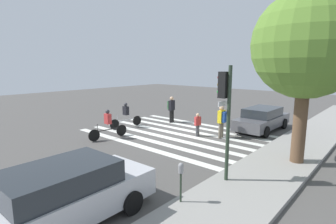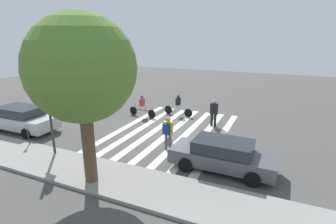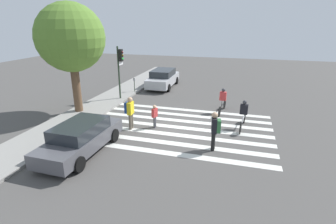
{
  "view_description": "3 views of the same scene",
  "coord_description": "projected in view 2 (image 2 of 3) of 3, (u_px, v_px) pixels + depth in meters",
  "views": [
    {
      "loc": [
        11.46,
        9.47,
        3.9
      ],
      "look_at": [
        -0.12,
        -0.68,
        1.18
      ],
      "focal_mm": 28.0,
      "sensor_mm": 36.0,
      "label": 1
    },
    {
      "loc": [
        -6.13,
        14.17,
        5.83
      ],
      "look_at": [
        0.42,
        -0.45,
        1.11
      ],
      "focal_mm": 28.0,
      "sensor_mm": 36.0,
      "label": 2
    },
    {
      "loc": [
        -13.11,
        -3.12,
        5.61
      ],
      "look_at": [
        -0.6,
        0.48,
        1.06
      ],
      "focal_mm": 28.0,
      "sensor_mm": 36.0,
      "label": 3
    }
  ],
  "objects": [
    {
      "name": "ground_plane",
      "position": [
        171.0,
        132.0,
        16.46
      ],
      "size": [
        60.0,
        60.0,
        0.0
      ],
      "primitive_type": "plane",
      "color": "#4C4947"
    },
    {
      "name": "sidewalk_curb",
      "position": [
        112.0,
        178.0,
        10.97
      ],
      "size": [
        36.0,
        2.5,
        0.14
      ],
      "color": "gray",
      "rests_on": "ground_plane"
    },
    {
      "name": "crosswalk_stripes",
      "position": [
        171.0,
        131.0,
        16.46
      ],
      "size": [
        6.53,
        10.0,
        0.01
      ],
      "color": "silver",
      "rests_on": "ground_plane"
    },
    {
      "name": "traffic_light",
      "position": [
        51.0,
        102.0,
        12.55
      ],
      "size": [
        0.6,
        0.5,
        3.92
      ],
      "color": "#283828",
      "rests_on": "ground_plane"
    },
    {
      "name": "parking_meter",
      "position": [
        27.0,
        130.0,
        13.99
      ],
      "size": [
        0.15,
        0.15,
        1.29
      ],
      "color": "#283828",
      "rests_on": "ground_plane"
    },
    {
      "name": "street_tree",
      "position": [
        82.0,
        69.0,
        9.46
      ],
      "size": [
        4.03,
        4.03,
        6.69
      ],
      "color": "brown",
      "rests_on": "ground_plane"
    },
    {
      "name": "pedestrian_adult_tall_backpack",
      "position": [
        168.0,
        131.0,
        13.6
      ],
      "size": [
        0.51,
        0.43,
        1.8
      ],
      "rotation": [
        0.0,
        0.0,
        3.18
      ],
      "color": "#6B6051",
      "rests_on": "ground_plane"
    },
    {
      "name": "pedestrian_child_with_backpack",
      "position": [
        168.0,
        128.0,
        14.96
      ],
      "size": [
        0.39,
        0.26,
        1.3
      ],
      "rotation": [
        0.0,
        0.0,
        2.85
      ],
      "color": "#4C4C51",
      "rests_on": "ground_plane"
    },
    {
      "name": "pedestrian_adult_yellow_jacket",
      "position": [
        214.0,
        111.0,
        17.2
      ],
      "size": [
        0.53,
        0.47,
        1.82
      ],
      "rotation": [
        0.0,
        0.0,
        0.16
      ],
      "color": "black",
      "rests_on": "ground_plane"
    },
    {
      "name": "cyclist_mid_street",
      "position": [
        178.0,
        104.0,
        19.52
      ],
      "size": [
        2.33,
        0.42,
        1.6
      ],
      "rotation": [
        0.0,
        0.0,
        -0.11
      ],
      "color": "black",
      "rests_on": "ground_plane"
    },
    {
      "name": "cyclist_far_lane",
      "position": [
        142.0,
        105.0,
        19.28
      ],
      "size": [
        2.29,
        0.42,
        1.59
      ],
      "rotation": [
        0.0,
        0.0,
        -0.11
      ],
      "color": "black",
      "rests_on": "ground_plane"
    },
    {
      "name": "car_parked_far_curb",
      "position": [
        223.0,
        155.0,
        11.61
      ],
      "size": [
        4.64,
        1.95,
        1.41
      ],
      "rotation": [
        0.0,
        0.0,
        -0.02
      ],
      "color": "#4C4C51",
      "rests_on": "ground_plane"
    },
    {
      "name": "car_parked_dark_suv",
      "position": [
        21.0,
        118.0,
        16.49
      ],
      "size": [
        4.82,
        2.09,
        1.55
      ],
      "rotation": [
        0.0,
        0.0,
        0.02
      ],
      "color": "#B7B7BC",
      "rests_on": "ground_plane"
    }
  ]
}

